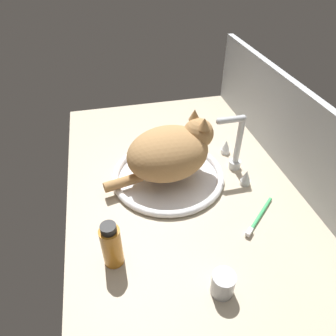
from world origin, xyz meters
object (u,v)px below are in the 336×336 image
at_px(metal_jar, 224,284).
at_px(toothbrush, 259,217).
at_px(cat, 172,151).
at_px(faucet, 235,149).
at_px(amber_bottle, 112,245).
at_px(sink_basin, 168,175).

distance_m(metal_jar, toothbrush, 0.26).
bearing_deg(toothbrush, cat, -140.21).
relative_size(cat, metal_jar, 5.87).
bearing_deg(cat, metal_jar, 2.32).
distance_m(faucet, toothbrush, 0.24).
distance_m(faucet, amber_bottle, 0.51).
distance_m(amber_bottle, metal_jar, 0.27).
relative_size(metal_jar, toothbrush, 0.46).
bearing_deg(amber_bottle, sink_basin, 143.97).
height_order(faucet, amber_bottle, faucet).
relative_size(cat, toothbrush, 2.68).
bearing_deg(metal_jar, sink_basin, -175.61).
bearing_deg(toothbrush, metal_jar, -44.71).
bearing_deg(toothbrush, faucet, 176.16).
height_order(amber_bottle, toothbrush, amber_bottle).
xyz_separation_m(sink_basin, metal_jar, (0.41, 0.03, 0.02)).
relative_size(faucet, toothbrush, 1.50).
bearing_deg(amber_bottle, toothbrush, 96.23).
relative_size(sink_basin, amber_bottle, 2.76).
height_order(sink_basin, metal_jar, metal_jar).
bearing_deg(sink_basin, faucet, 90.00).
relative_size(sink_basin, toothbrush, 2.69).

